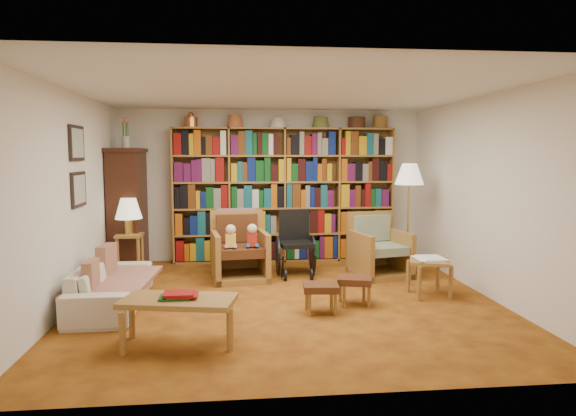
{
  "coord_description": "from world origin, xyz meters",
  "views": [
    {
      "loc": [
        -0.62,
        -6.06,
        1.77
      ],
      "look_at": [
        0.08,
        0.6,
        1.07
      ],
      "focal_mm": 32.0,
      "sensor_mm": 36.0,
      "label": 1
    }
  ],
  "objects": [
    {
      "name": "wall_left",
      "position": [
        -2.5,
        0.0,
        1.25
      ],
      "size": [
        0.0,
        5.0,
        5.0
      ],
      "primitive_type": "plane",
      "rotation": [
        1.57,
        0.0,
        1.57
      ],
      "color": "white",
      "rests_on": "floor"
    },
    {
      "name": "armchair_sage",
      "position": [
        1.48,
        1.2,
        0.35
      ],
      "size": [
        0.89,
        0.91,
        0.91
      ],
      "color": "olive",
      "rests_on": "floor"
    },
    {
      "name": "curio_cabinet",
      "position": [
        -2.25,
        2.0,
        0.95
      ],
      "size": [
        0.5,
        0.95,
        2.4
      ],
      "color": "#39180F",
      "rests_on": "floor"
    },
    {
      "name": "table_lamp",
      "position": [
        -2.15,
        1.52,
        0.97
      ],
      "size": [
        0.39,
        0.39,
        0.52
      ],
      "color": "#BA943B",
      "rests_on": "side_table_lamp"
    },
    {
      "name": "footstool_a",
      "position": [
        0.33,
        -0.53,
        0.27
      ],
      "size": [
        0.41,
        0.36,
        0.33
      ],
      "color": "#522D16",
      "rests_on": "floor"
    },
    {
      "name": "side_table_lamp",
      "position": [
        -2.15,
        1.52,
        0.44
      ],
      "size": [
        0.37,
        0.37,
        0.61
      ],
      "color": "olive",
      "rests_on": "floor"
    },
    {
      "name": "sofa_throw",
      "position": [
        -2.0,
        -0.07,
        0.3
      ],
      "size": [
        0.88,
        1.51,
        0.04
      ],
      "primitive_type": "cube",
      "rotation": [
        0.0,
        0.0,
        -0.07
      ],
      "color": "#C8B191",
      "rests_on": "sofa"
    },
    {
      "name": "wheelchair",
      "position": [
        0.26,
        1.34,
        0.43
      ],
      "size": [
        0.55,
        0.76,
        0.95
      ],
      "color": "black",
      "rests_on": "floor"
    },
    {
      "name": "armchair_leather",
      "position": [
        -0.55,
        1.21,
        0.4
      ],
      "size": [
        0.86,
        0.9,
        0.97
      ],
      "color": "olive",
      "rests_on": "floor"
    },
    {
      "name": "sofa",
      "position": [
        -2.05,
        -0.07,
        0.26
      ],
      "size": [
        1.76,
        0.71,
        0.51
      ],
      "primitive_type": "imported",
      "rotation": [
        0.0,
        0.0,
        1.59
      ],
      "color": "beige",
      "rests_on": "floor"
    },
    {
      "name": "wall_front",
      "position": [
        0.0,
        -2.5,
        1.25
      ],
      "size": [
        5.0,
        0.0,
        5.0
      ],
      "primitive_type": "plane",
      "rotation": [
        -1.57,
        0.0,
        0.0
      ],
      "color": "white",
      "rests_on": "floor"
    },
    {
      "name": "side_table_papers",
      "position": [
        1.79,
        0.0,
        0.39
      ],
      "size": [
        0.6,
        0.6,
        0.49
      ],
      "color": "olive",
      "rests_on": "floor"
    },
    {
      "name": "ceiling",
      "position": [
        0.0,
        0.0,
        2.5
      ],
      "size": [
        5.0,
        5.0,
        0.0
      ],
      "primitive_type": "plane",
      "rotation": [
        3.14,
        0.0,
        0.0
      ],
      "color": "silver",
      "rests_on": "wall_back"
    },
    {
      "name": "floor",
      "position": [
        0.0,
        0.0,
        0.0
      ],
      "size": [
        5.0,
        5.0,
        0.0
      ],
      "primitive_type": "plane",
      "color": "#9C5C18",
      "rests_on": "ground"
    },
    {
      "name": "floor_lamp",
      "position": [
        1.99,
        1.39,
        1.41
      ],
      "size": [
        0.43,
        0.43,
        1.63
      ],
      "color": "#BA943B",
      "rests_on": "floor"
    },
    {
      "name": "framed_pictures",
      "position": [
        -2.48,
        0.3,
        1.62
      ],
      "size": [
        0.03,
        0.52,
        0.97
      ],
      "color": "black",
      "rests_on": "wall_left"
    },
    {
      "name": "wall_right",
      "position": [
        2.5,
        0.0,
        1.25
      ],
      "size": [
        0.0,
        5.0,
        5.0
      ],
      "primitive_type": "plane",
      "rotation": [
        1.57,
        0.0,
        -1.57
      ],
      "color": "white",
      "rests_on": "floor"
    },
    {
      "name": "cushion_right",
      "position": [
        -2.18,
        -0.42,
        0.45
      ],
      "size": [
        0.11,
        0.34,
        0.34
      ],
      "primitive_type": "cube",
      "rotation": [
        0.0,
        0.0,
        0.01
      ],
      "color": "maroon",
      "rests_on": "sofa"
    },
    {
      "name": "footstool_b",
      "position": [
        0.77,
        -0.27,
        0.27
      ],
      "size": [
        0.46,
        0.42,
        0.33
      ],
      "color": "#522D16",
      "rests_on": "floor"
    },
    {
      "name": "wall_back",
      "position": [
        0.0,
        2.5,
        1.25
      ],
      "size": [
        5.0,
        0.0,
        5.0
      ],
      "primitive_type": "plane",
      "rotation": [
        1.57,
        0.0,
        0.0
      ],
      "color": "white",
      "rests_on": "floor"
    },
    {
      "name": "bookshelf",
      "position": [
        0.2,
        2.33,
        1.17
      ],
      "size": [
        3.6,
        0.3,
        2.42
      ],
      "color": "olive",
      "rests_on": "floor"
    },
    {
      "name": "coffee_table",
      "position": [
        -1.14,
        -1.35,
        0.39
      ],
      "size": [
        1.12,
        0.71,
        0.5
      ],
      "color": "olive",
      "rests_on": "floor"
    },
    {
      "name": "cushion_left",
      "position": [
        -2.18,
        0.28,
        0.45
      ],
      "size": [
        0.17,
        0.4,
        0.39
      ],
      "primitive_type": "cube",
      "rotation": [
        0.0,
        0.0,
        -0.12
      ],
      "color": "maroon",
      "rests_on": "sofa"
    }
  ]
}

